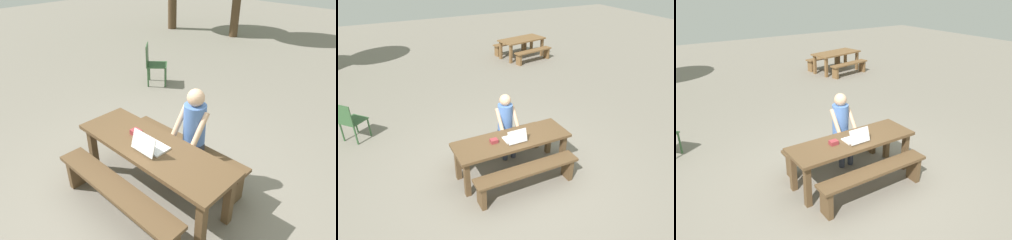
# 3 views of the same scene
# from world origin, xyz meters

# --- Properties ---
(ground_plane) EXTENTS (30.00, 30.00, 0.00)m
(ground_plane) POSITION_xyz_m (0.00, 0.00, 0.00)
(ground_plane) COLOR gray
(picnic_table_front) EXTENTS (2.08, 0.68, 0.72)m
(picnic_table_front) POSITION_xyz_m (0.00, 0.00, 0.61)
(picnic_table_front) COLOR brown
(picnic_table_front) RESTS_ON ground
(bench_near) EXTENTS (1.85, 0.30, 0.47)m
(bench_near) POSITION_xyz_m (0.00, -0.58, 0.35)
(bench_near) COLOR brown
(bench_near) RESTS_ON ground
(bench_far) EXTENTS (1.85, 0.30, 0.47)m
(bench_far) POSITION_xyz_m (0.00, 0.58, 0.35)
(bench_far) COLOR brown
(bench_far) RESTS_ON ground
(laptop) EXTENTS (0.35, 0.31, 0.24)m
(laptop) POSITION_xyz_m (0.02, -0.07, 0.77)
(laptop) COLOR white
(laptop) RESTS_ON picnic_table_front
(small_pouch) EXTENTS (0.13, 0.10, 0.06)m
(small_pouch) POSITION_xyz_m (-0.33, 0.03, 0.75)
(small_pouch) COLOR #993338
(small_pouch) RESTS_ON picnic_table_front
(person_seated) EXTENTS (0.39, 0.40, 1.30)m
(person_seated) POSITION_xyz_m (0.15, 0.54, 0.76)
(person_seated) COLOR #333847
(person_seated) RESTS_ON ground
(picnic_table_mid) EXTENTS (1.83, 1.12, 0.70)m
(picnic_table_mid) POSITION_xyz_m (3.48, 6.04, 0.60)
(picnic_table_mid) COLOR brown
(picnic_table_mid) RESTS_ON ground
(bench_mid_south) EXTENTS (1.56, 0.59, 0.43)m
(bench_mid_south) POSITION_xyz_m (3.61, 5.39, 0.32)
(bench_mid_south) COLOR brown
(bench_mid_south) RESTS_ON ground
(bench_mid_north) EXTENTS (1.56, 0.59, 0.43)m
(bench_mid_north) POSITION_xyz_m (3.35, 6.69, 0.32)
(bench_mid_north) COLOR brown
(bench_mid_north) RESTS_ON ground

